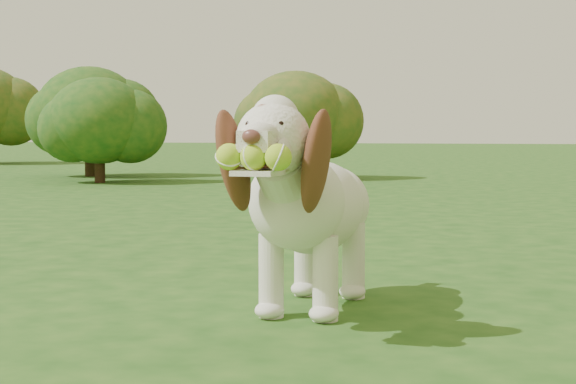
# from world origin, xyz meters

# --- Properties ---
(ground) EXTENTS (80.00, 80.00, 0.00)m
(ground) POSITION_xyz_m (0.00, 0.00, 0.00)
(ground) COLOR #1B4513
(ground) RESTS_ON ground
(dog) EXTENTS (0.46, 1.26, 0.82)m
(dog) POSITION_xyz_m (-0.50, -0.04, 0.44)
(dog) COLOR white
(dog) RESTS_ON ground
(shrub_a) EXTENTS (1.33, 1.33, 1.38)m
(shrub_a) POSITION_xyz_m (-4.87, 7.35, 0.81)
(shrub_a) COLOR #382314
(shrub_a) RESTS_ON ground
(shrub_b) EXTENTS (1.47, 1.47, 1.52)m
(shrub_b) POSITION_xyz_m (-2.57, 8.84, 0.90)
(shrub_b) COLOR #382314
(shrub_b) RESTS_ON ground
(shrub_e) EXTENTS (1.57, 1.57, 1.63)m
(shrub_e) POSITION_xyz_m (-5.67, 8.74, 0.96)
(shrub_e) COLOR #382314
(shrub_e) RESTS_ON ground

